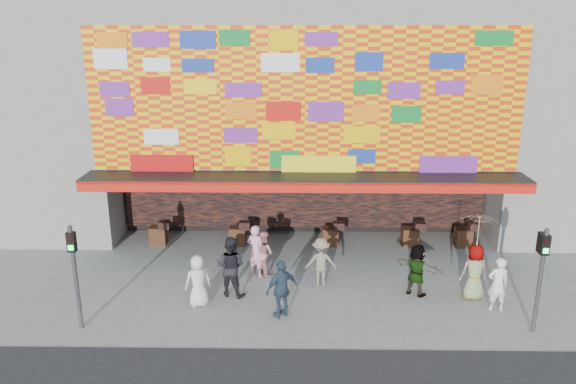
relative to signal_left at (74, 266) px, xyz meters
The scene contains 14 objects.
ground 6.64m from the signal_left, 13.61° to the left, with size 90.00×90.00×0.00m, color slate.
shop_building 11.98m from the signal_left, 57.35° to the left, with size 15.20×9.40×10.00m.
signal_left is the anchor object (origin of this frame).
signal_right 12.40m from the signal_left, ahead, with size 0.22×0.20×3.00m.
ped_a 3.49m from the signal_left, 24.08° to the left, with size 0.77×0.50×1.57m, color silver.
ped_b 5.81m from the signal_left, 36.78° to the left, with size 0.64×0.42×1.76m, color pink.
ped_c 4.51m from the signal_left, 27.36° to the left, with size 0.93×0.72×1.91m, color black.
ped_d 7.34m from the signal_left, 22.52° to the left, with size 1.02×0.59×1.58m, color #7D705A.
ped_e 5.65m from the signal_left, ahead, with size 1.02×0.42×1.74m, color #2F4253.
ped_f 9.92m from the signal_left, 12.55° to the left, with size 1.53×0.49×1.65m, color gray.
ped_g 11.51m from the signal_left, ahead, with size 0.85×0.55×1.74m, color gray.
ped_h 11.88m from the signal_left, ahead, with size 0.60×0.39×1.65m, color white.
ped_i 6.09m from the signal_left, 36.08° to the left, with size 0.74×0.58×1.52m, color #C88188.
parasol 11.48m from the signal_left, ahead, with size 1.11×1.13×1.94m.
Camera 1 is at (-0.26, -15.15, 8.10)m, focal length 35.00 mm.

